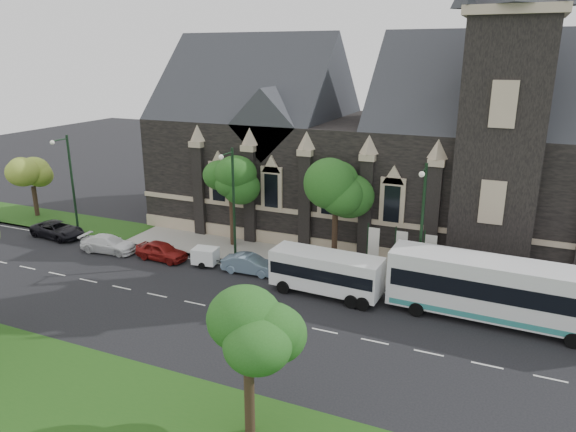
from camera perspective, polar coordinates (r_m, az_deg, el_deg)
The scene contains 20 objects.
ground at distance 34.02m, azimuth -5.72°, elevation -10.26°, with size 160.00×160.00×0.00m, color black.
sidewalk at distance 41.75m, azimuth 0.62°, elevation -4.69°, with size 80.00×5.00×0.15m, color #9B958D.
museum at distance 46.68m, azimuth 11.02°, elevation 7.66°, with size 40.00×17.70×29.90m.
tree_park_east at distance 22.02m, azimuth -3.72°, elevation -12.83°, with size 3.40×3.40×6.28m.
tree_walk_right at distance 40.00m, azimuth 5.57°, elevation 2.89°, with size 4.08×4.08×7.80m.
tree_walk_left at distance 43.53m, azimuth -5.80°, elevation 3.95°, with size 3.91×3.91×7.64m.
tree_walk_far at distance 57.30m, azimuth -25.72°, elevation 4.38°, with size 3.40×3.40×6.28m.
street_lamp_near at distance 35.29m, azimuth 14.21°, elevation -0.70°, with size 0.36×1.88×9.00m.
street_lamp_mid at distance 39.78m, azimuth -6.03°, elevation 1.75°, with size 0.36×1.88×9.00m.
street_lamp_far at distance 49.48m, azimuth -22.44°, elevation 3.59°, with size 0.36×1.88×9.00m.
banner_flag_left at distance 38.63m, azimuth 8.97°, elevation -3.10°, with size 0.90×0.10×4.00m.
banner_flag_center at distance 38.22m, azimuth 11.87°, elevation -3.48°, with size 0.90×0.10×4.00m.
banner_flag_right at distance 37.92m, azimuth 14.83°, elevation -3.87°, with size 0.90×0.10×4.00m.
tour_coach at distance 34.21m, azimuth 22.06°, elevation -7.45°, with size 13.36×3.41×3.87m.
shuttle_bus at distance 35.58m, azimuth 4.17°, elevation -5.96°, with size 7.61×2.97×2.89m.
box_trailer at distance 40.96m, azimuth -8.91°, elevation -4.26°, with size 2.71×1.60×1.41m.
sedan at distance 39.29m, azimuth -4.12°, elevation -5.21°, with size 1.47×4.21×1.39m, color #7F9DB7.
car_far_red at distance 42.82m, azimuth -13.49°, elevation -3.68°, with size 1.73×4.29×1.46m, color maroon.
car_far_white at distance 45.70m, azimuth -18.78°, elevation -2.86°, with size 1.93×4.74×1.38m, color white.
car_far_black at distance 50.91m, azimuth -23.60°, elevation -1.35°, with size 2.35×5.10×1.42m, color black.
Camera 1 is at (15.04, -26.22, 15.60)m, focal length 32.96 mm.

